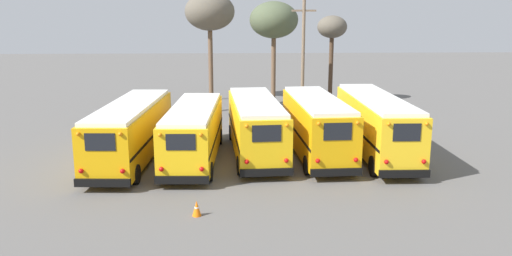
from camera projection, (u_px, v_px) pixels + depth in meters
name	position (u px, v px, depth m)	size (l,w,h in m)	color
ground_plane	(256.00, 155.00, 28.35)	(160.00, 160.00, 0.00)	#5B5956
school_bus_0	(132.00, 130.00, 27.03)	(3.06, 10.92, 3.15)	#E5A00C
school_bus_1	(194.00, 131.00, 26.94)	(2.87, 9.88, 3.01)	yellow
school_bus_2	(256.00, 125.00, 28.07)	(3.14, 10.14, 3.19)	yellow
school_bus_3	(316.00, 125.00, 27.88)	(2.89, 9.74, 3.30)	#E5A00C
school_bus_4	(375.00, 123.00, 28.19)	(2.59, 10.91, 3.34)	yellow
utility_pole	(303.00, 56.00, 37.07)	(1.80, 0.25, 9.21)	#75604C
bare_tree_0	(209.00, 15.00, 45.34)	(3.96, 3.96, 9.38)	#473323
bare_tree_1	(332.00, 29.00, 43.99)	(2.62, 2.62, 7.78)	#473323
bare_tree_2	(210.00, 13.00, 39.53)	(3.96, 3.96, 9.55)	brown
bare_tree_3	(274.00, 21.00, 39.73)	(3.88, 3.88, 8.88)	brown
fence_line	(251.00, 115.00, 34.77)	(21.61, 0.06, 1.42)	#939399
traffic_cone	(197.00, 208.00, 19.64)	(0.36, 0.36, 0.63)	orange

